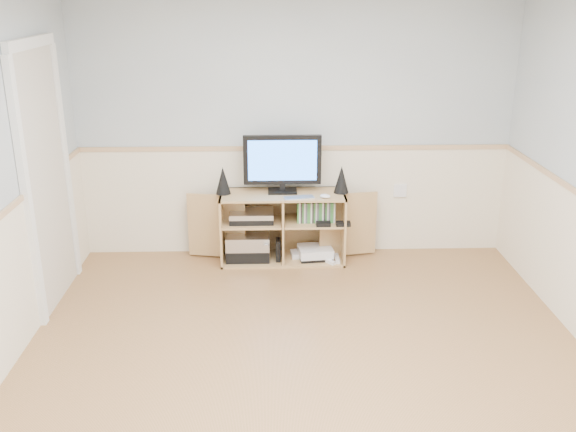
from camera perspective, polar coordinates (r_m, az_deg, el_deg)
The scene contains 11 objects.
room at distance 3.87m, azimuth 1.04°, elevation 1.61°, with size 4.04×4.54×2.54m.
media_cabinet at distance 5.99m, azimuth -0.49°, elevation -0.77°, with size 1.77×0.43×0.65m.
monitor at distance 5.80m, azimuth -0.51°, elevation 4.85°, with size 0.70×0.18×0.53m.
speaker_left at distance 5.83m, azimuth -5.80°, elevation 3.17°, with size 0.14×0.14×0.25m, color black.
speaker_right at distance 5.85m, azimuth 4.77°, elevation 3.27°, with size 0.14×0.14×0.25m, color black.
keyboard at distance 5.70m, azimuth 0.98°, elevation 1.64°, with size 0.27×0.11×0.01m, color silver.
mouse at distance 5.71m, azimuth 3.33°, elevation 1.77°, with size 0.10×0.06×0.04m, color white.
av_components at distance 5.98m, azimuth -3.41°, elevation -1.99°, with size 0.50×0.30×0.47m.
game_consoles at distance 6.03m, azimuth 2.32°, elevation -3.28°, with size 0.46×0.30×0.11m.
game_cases at distance 5.88m, azimuth 2.49°, elevation 0.43°, with size 0.34×0.14×0.19m, color #3F8C3F.
wall_outlet at distance 6.18m, azimuth 9.92°, elevation 2.24°, with size 0.12×0.03×0.12m, color white.
Camera 1 is at (-0.24, -3.56, 2.40)m, focal length 40.00 mm.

